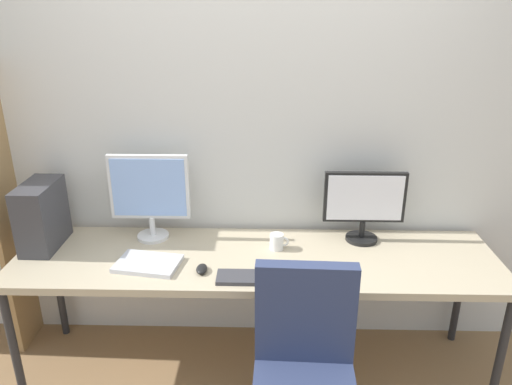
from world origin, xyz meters
TOP-DOWN VIEW (x-y plane):
  - wall_back at (0.00, 1.02)m, footprint 4.99×0.10m
  - desk at (0.00, 0.60)m, footprint 2.59×0.68m
  - monitor_left at (-0.60, 0.81)m, footprint 0.45×0.18m
  - monitor_right at (0.60, 0.81)m, footprint 0.45×0.18m
  - pc_tower at (-1.18, 0.70)m, footprint 0.17×0.34m
  - keyboard_main at (0.00, 0.37)m, footprint 0.37×0.13m
  - computer_mouse at (-0.27, 0.44)m, footprint 0.06×0.10m
  - laptop_closed at (-0.56, 0.49)m, footprint 0.35×0.27m
  - coffee_mug at (0.12, 0.69)m, footprint 0.11×0.08m

SIDE VIEW (x-z plane):
  - desk at x=0.00m, z-range 0.32..1.06m
  - keyboard_main at x=0.00m, z-range 0.74..0.76m
  - laptop_closed at x=-0.56m, z-range 0.74..0.76m
  - computer_mouse at x=-0.27m, z-range 0.74..0.77m
  - coffee_mug at x=0.12m, z-range 0.74..0.83m
  - pc_tower at x=-1.18m, z-range 0.74..1.11m
  - monitor_right at x=0.60m, z-range 0.76..1.17m
  - monitor_left at x=-0.60m, z-range 0.77..1.27m
  - wall_back at x=0.00m, z-range 0.00..2.60m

